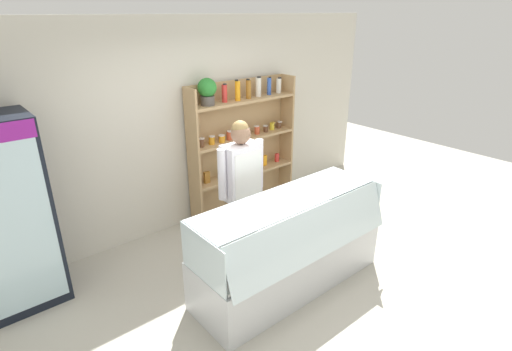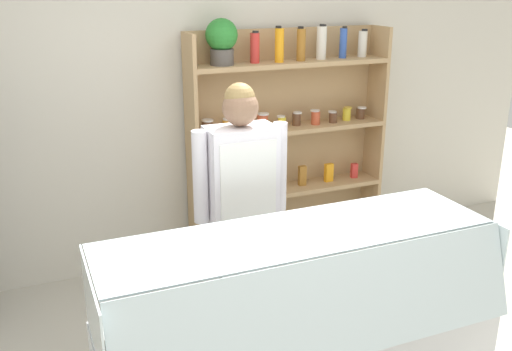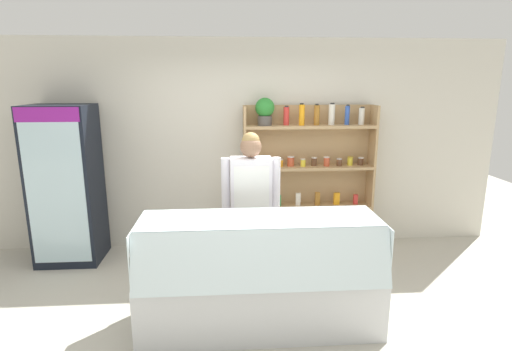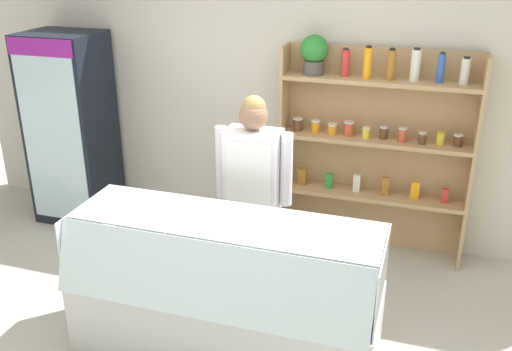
% 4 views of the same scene
% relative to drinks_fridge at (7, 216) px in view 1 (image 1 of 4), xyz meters
% --- Properties ---
extents(ground_plane, '(12.00, 12.00, 0.00)m').
position_rel_drinks_fridge_xyz_m(ground_plane, '(2.14, -1.55, -0.95)').
color(ground_plane, '#B7B2A3').
extents(back_wall, '(6.80, 0.10, 2.70)m').
position_rel_drinks_fridge_xyz_m(back_wall, '(2.14, 0.42, 0.40)').
color(back_wall, beige).
rests_on(back_wall, ground).
extents(drinks_fridge, '(0.72, 0.63, 1.91)m').
position_rel_drinks_fridge_xyz_m(drinks_fridge, '(0.00, 0.00, 0.00)').
color(drinks_fridge, black).
rests_on(drinks_fridge, ground).
extents(shelving_unit, '(1.68, 0.29, 1.97)m').
position_rel_drinks_fridge_xyz_m(shelving_unit, '(2.92, 0.24, 0.15)').
color(shelving_unit, tan).
rests_on(shelving_unit, ground).
extents(deli_display_case, '(2.11, 0.78, 1.01)m').
position_rel_drinks_fridge_xyz_m(deli_display_case, '(2.20, -1.54, -0.64)').
color(deli_display_case, silver).
rests_on(deli_display_case, ground).
extents(shop_clerk, '(0.61, 0.25, 1.67)m').
position_rel_drinks_fridge_xyz_m(shop_clerk, '(2.17, -0.79, 0.03)').
color(shop_clerk, '#4C4233').
rests_on(shop_clerk, ground).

